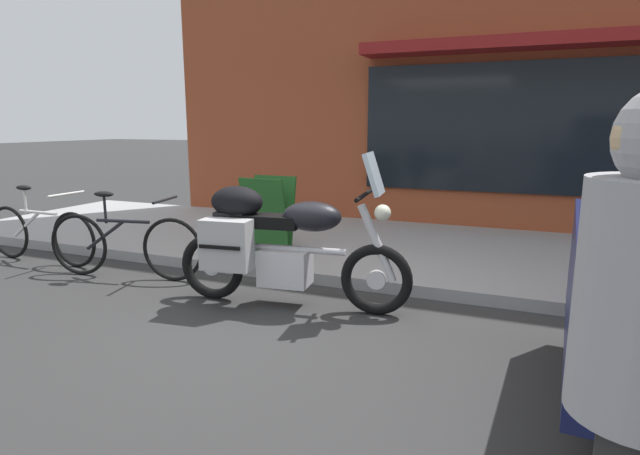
# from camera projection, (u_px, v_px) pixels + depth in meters

# --- Properties ---
(ground_plane) EXTENTS (80.00, 80.00, 0.00)m
(ground_plane) POSITION_uv_depth(u_px,v_px,m) (282.00, 325.00, 4.22)
(ground_plane) COLOR #2D2D2D
(touring_motorcycle) EXTENTS (2.15, 0.83, 1.39)m
(touring_motorcycle) POSITION_uv_depth(u_px,v_px,m) (275.00, 241.00, 4.55)
(touring_motorcycle) COLOR black
(touring_motorcycle) RESTS_ON ground_plane
(parked_bicycle) EXTENTS (1.74, 0.52, 0.92)m
(parked_bicycle) POSITION_uv_depth(u_px,v_px,m) (124.00, 244.00, 5.45)
(parked_bicycle) COLOR black
(parked_bicycle) RESTS_ON ground_plane
(sandwich_board_sign) EXTENTS (0.55, 0.40, 0.88)m
(sandwich_board_sign) POSITION_uv_depth(u_px,v_px,m) (269.00, 214.00, 6.08)
(sandwich_board_sign) COLOR #1E511E
(sandwich_board_sign) RESTS_ON sidewalk_curb
(second_bicycle_by_cafe) EXTENTS (1.71, 0.48, 0.91)m
(second_bicycle_by_cafe) POSITION_uv_depth(u_px,v_px,m) (40.00, 233.00, 6.07)
(second_bicycle_by_cafe) COLOR black
(second_bicycle_by_cafe) RESTS_ON ground_plane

